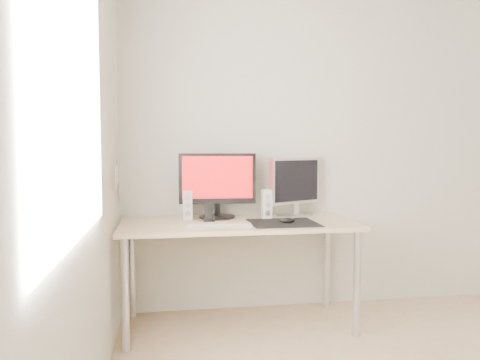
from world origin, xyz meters
TOP-DOWN VIEW (x-y plane):
  - wall_back at (0.00, 1.75)m, footprint 3.50×0.00m
  - wall_left at (-1.75, 0.00)m, footprint 0.00×3.50m
  - window_pane at (-1.74, 0.00)m, footprint 0.00×1.30m
  - mousepad at (-0.64, 1.28)m, footprint 0.45×0.40m
  - mouse at (-0.62, 1.25)m, footprint 0.10×0.06m
  - desk at (-0.93, 1.38)m, footprint 1.60×0.70m
  - main_monitor at (-1.05, 1.57)m, footprint 0.55×0.28m
  - second_monitor at (-0.48, 1.57)m, footprint 0.42×0.24m
  - speaker_left at (-1.27, 1.55)m, footprint 0.07×0.08m
  - speaker_right at (-0.71, 1.50)m, footprint 0.07×0.08m
  - keyboard at (-1.08, 1.23)m, footprint 0.43×0.14m
  - phone_dock at (-1.13, 1.43)m, footprint 0.08×0.06m
  - pennant at (-1.72, 1.24)m, footprint 0.01×0.23m

SIDE VIEW (x-z plane):
  - desk at x=-0.93m, z-range 0.29..1.02m
  - mousepad at x=-0.64m, z-range 0.73..0.73m
  - keyboard at x=-1.08m, z-range 0.73..0.75m
  - mouse at x=-0.62m, z-range 0.73..0.77m
  - phone_dock at x=-1.13m, z-range 0.70..0.84m
  - speaker_left at x=-1.27m, z-range 0.73..0.94m
  - speaker_right at x=-0.71m, z-range 0.73..0.94m
  - second_monitor at x=-0.48m, z-range 0.75..1.19m
  - main_monitor at x=-1.05m, z-range 0.75..1.22m
  - pennant at x=-1.72m, z-range 0.90..1.19m
  - wall_back at x=0.00m, z-range -0.50..3.00m
  - wall_left at x=-1.75m, z-range -0.50..3.00m
  - window_pane at x=-1.74m, z-range 0.85..2.15m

